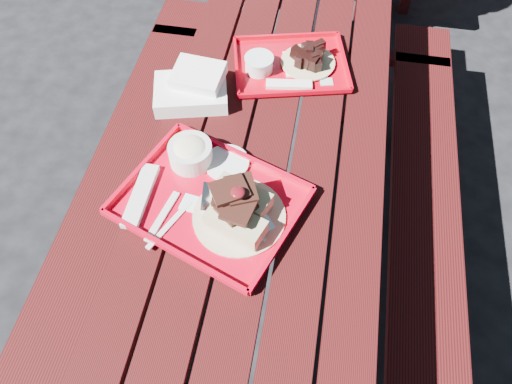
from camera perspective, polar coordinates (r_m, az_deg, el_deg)
ground at (r=2.20m, az=0.70°, el=-8.98°), size 60.00×60.00×0.00m
picnic_table_near at (r=1.71m, az=0.89°, el=-0.85°), size 1.41×2.40×0.75m
near_tray at (r=1.45m, az=-4.85°, el=0.06°), size 0.60×0.54×0.16m
far_tray at (r=1.85m, az=3.80°, el=14.38°), size 0.46×0.40×0.07m
white_cloth at (r=1.73m, az=-7.21°, el=11.72°), size 0.28×0.23×0.10m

